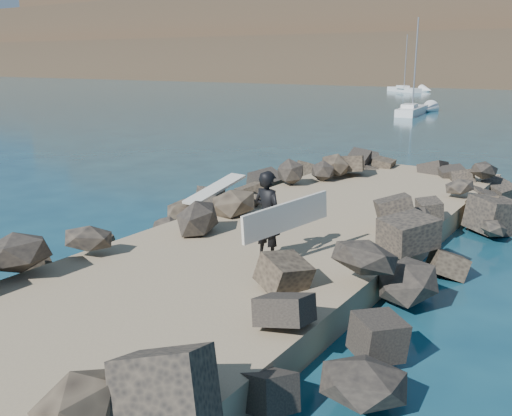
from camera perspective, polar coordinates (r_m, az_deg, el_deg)
name	(u,v)px	position (r m, az deg, el deg)	size (l,w,h in m)	color
ground	(278,259)	(14.00, 2.25, -5.08)	(800.00, 800.00, 0.00)	#0F384C
jetty	(231,272)	(12.33, -2.56, -6.39)	(6.00, 26.00, 0.60)	#8C7759
riprap_left	(147,235)	(14.41, -10.81, -2.67)	(2.60, 22.00, 1.00)	black
riprap_right	(367,284)	(11.36, 11.00, -7.45)	(2.60, 22.00, 1.00)	black
surfboard_resting	(215,193)	(16.31, -4.11, 1.52)	(0.55, 2.19, 0.07)	beige
surfer_with_board	(270,216)	(11.87, 1.45, -0.79)	(1.20, 2.30, 1.91)	black
sailboat_e	(404,90)	(91.48, 14.56, 11.40)	(6.53, 5.65, 8.57)	white
sailboat_a	(412,111)	(53.28, 15.32, 9.38)	(2.34, 7.10, 8.42)	white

